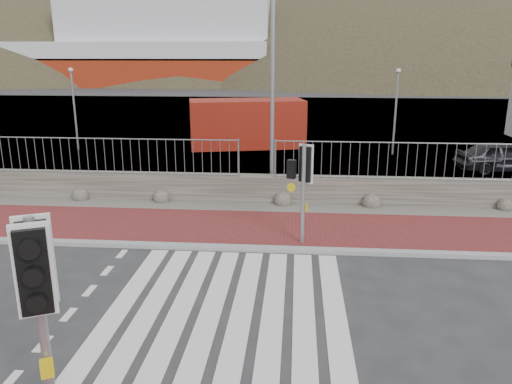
# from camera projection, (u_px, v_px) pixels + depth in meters

# --- Properties ---
(ground) EXTENTS (220.00, 220.00, 0.00)m
(ground) POSITION_uv_depth(u_px,v_px,m) (227.00, 308.00, 9.80)
(ground) COLOR #28282B
(ground) RESTS_ON ground
(sidewalk_far) EXTENTS (40.00, 3.00, 0.08)m
(sidewalk_far) POSITION_uv_depth(u_px,v_px,m) (249.00, 229.00, 14.10)
(sidewalk_far) COLOR maroon
(sidewalk_far) RESTS_ON ground
(kerb_far) EXTENTS (40.00, 0.25, 0.12)m
(kerb_far) POSITION_uv_depth(u_px,v_px,m) (243.00, 248.00, 12.66)
(kerb_far) COLOR gray
(kerb_far) RESTS_ON ground
(zebra_crossing) EXTENTS (4.62, 5.60, 0.01)m
(zebra_crossing) POSITION_uv_depth(u_px,v_px,m) (227.00, 308.00, 9.79)
(zebra_crossing) COLOR silver
(zebra_crossing) RESTS_ON ground
(gravel_strip) EXTENTS (40.00, 1.50, 0.06)m
(gravel_strip) POSITION_uv_depth(u_px,v_px,m) (255.00, 208.00, 16.02)
(gravel_strip) COLOR #59544C
(gravel_strip) RESTS_ON ground
(stone_wall) EXTENTS (40.00, 0.60, 0.90)m
(stone_wall) POSITION_uv_depth(u_px,v_px,m) (257.00, 189.00, 16.68)
(stone_wall) COLOR #454039
(stone_wall) RESTS_ON ground
(railing) EXTENTS (18.07, 0.07, 1.22)m
(railing) POSITION_uv_depth(u_px,v_px,m) (257.00, 149.00, 16.16)
(railing) COLOR gray
(railing) RESTS_ON stone_wall
(quay) EXTENTS (120.00, 40.00, 0.50)m
(quay) POSITION_uv_depth(u_px,v_px,m) (280.00, 121.00, 36.57)
(quay) COLOR #4C4C4F
(quay) RESTS_ON ground
(water) EXTENTS (220.00, 50.00, 0.05)m
(water) POSITION_uv_depth(u_px,v_px,m) (289.00, 88.00, 70.15)
(water) COLOR #3F4C54
(water) RESTS_ON ground
(ferry) EXTENTS (50.00, 16.00, 20.00)m
(ferry) POSITION_uv_depth(u_px,v_px,m) (127.00, 49.00, 75.45)
(ferry) COLOR maroon
(ferry) RESTS_ON ground
(hills_backdrop) EXTENTS (254.00, 90.00, 100.00)m
(hills_backdrop) POSITION_uv_depth(u_px,v_px,m) (323.00, 197.00, 99.83)
(hills_backdrop) COLOR #2B2D1B
(hills_backdrop) RESTS_ON ground
(traffic_signal_near) EXTENTS (0.50, 0.42, 3.05)m
(traffic_signal_near) POSITION_uv_depth(u_px,v_px,m) (37.00, 285.00, 5.90)
(traffic_signal_near) COLOR gray
(traffic_signal_near) RESTS_ON ground
(traffic_signal_far) EXTENTS (0.65, 0.42, 2.67)m
(traffic_signal_far) POSITION_uv_depth(u_px,v_px,m) (302.00, 173.00, 12.50)
(traffic_signal_far) COLOR gray
(traffic_signal_far) RESTS_ON ground
(streetlight) EXTENTS (1.64, 0.81, 8.13)m
(streetlight) POSITION_uv_depth(u_px,v_px,m) (277.00, 61.00, 16.23)
(streetlight) COLOR gray
(streetlight) RESTS_ON ground
(shipping_container) EXTENTS (6.32, 3.72, 2.47)m
(shipping_container) POSITION_uv_depth(u_px,v_px,m) (247.00, 123.00, 26.31)
(shipping_container) COLOR maroon
(shipping_container) RESTS_ON ground
(car_a) EXTENTS (3.89, 1.96, 1.27)m
(car_a) POSITION_uv_depth(u_px,v_px,m) (502.00, 156.00, 20.92)
(car_a) COLOR black
(car_a) RESTS_ON ground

